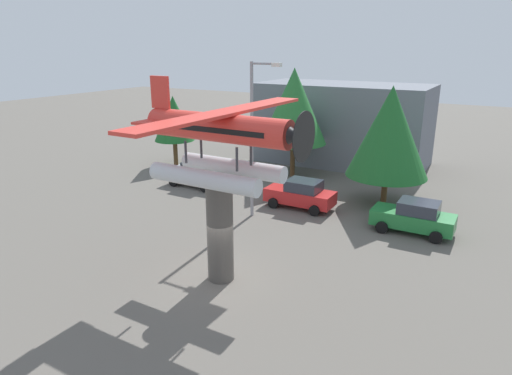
# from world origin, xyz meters

# --- Properties ---
(ground_plane) EXTENTS (140.00, 140.00, 0.00)m
(ground_plane) POSITION_xyz_m (0.00, 0.00, 0.00)
(ground_plane) COLOR #605B54
(display_pedestal) EXTENTS (1.10, 1.10, 4.32)m
(display_pedestal) POSITION_xyz_m (0.00, 0.00, 2.16)
(display_pedestal) COLOR #4C4742
(display_pedestal) RESTS_ON ground
(floatplane_monument) EXTENTS (6.93, 10.41, 4.00)m
(floatplane_monument) POSITION_xyz_m (0.13, -0.00, 6.00)
(floatplane_monument) COLOR silver
(floatplane_monument) RESTS_ON display_pedestal
(car_near_silver) EXTENTS (4.20, 2.02, 1.76)m
(car_near_silver) POSITION_xyz_m (-8.93, 10.25, 0.88)
(car_near_silver) COLOR silver
(car_near_silver) RESTS_ON ground
(car_mid_red) EXTENTS (4.20, 2.02, 1.76)m
(car_mid_red) POSITION_xyz_m (-0.72, 9.76, 0.88)
(car_mid_red) COLOR red
(car_mid_red) RESTS_ON ground
(car_far_green) EXTENTS (4.20, 2.02, 1.76)m
(car_far_green) POSITION_xyz_m (6.06, 9.18, 0.88)
(car_far_green) COLOR #237A38
(car_far_green) RESTS_ON ground
(streetlight_primary) EXTENTS (1.84, 0.28, 8.69)m
(streetlight_primary) POSITION_xyz_m (-2.45, 7.14, 4.99)
(streetlight_primary) COLOR gray
(streetlight_primary) RESTS_ON ground
(storefront_building) EXTENTS (13.90, 6.67, 6.54)m
(storefront_building) POSITION_xyz_m (-2.55, 22.00, 3.27)
(storefront_building) COLOR slate
(storefront_building) RESTS_ON ground
(tree_west) EXTENTS (3.22, 3.22, 5.69)m
(tree_west) POSITION_xyz_m (-13.94, 14.05, 3.88)
(tree_west) COLOR brown
(tree_west) RESTS_ON ground
(tree_east) EXTENTS (4.91, 4.91, 8.02)m
(tree_east) POSITION_xyz_m (-4.18, 15.90, 5.28)
(tree_east) COLOR brown
(tree_east) RESTS_ON ground
(tree_center_back) EXTENTS (4.91, 4.91, 7.30)m
(tree_center_back) POSITION_xyz_m (3.53, 12.94, 4.56)
(tree_center_back) COLOR brown
(tree_center_back) RESTS_ON ground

